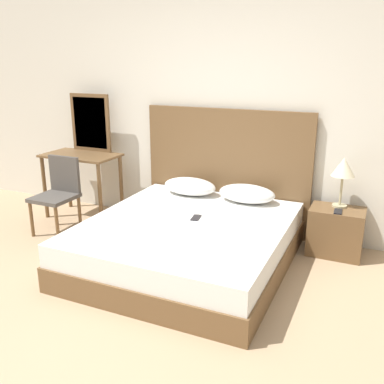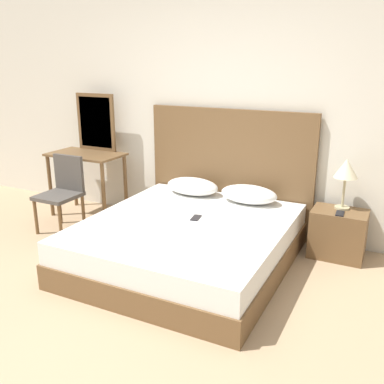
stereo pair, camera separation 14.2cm
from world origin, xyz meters
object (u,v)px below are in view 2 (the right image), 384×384
(bed, at_px, (187,243))
(phone_on_nightstand, at_px, (340,213))
(phone_on_bed, at_px, (196,218))
(table_lamp, at_px, (346,170))
(chair, at_px, (63,189))
(nightstand, at_px, (338,234))
(vanity_desk, at_px, (86,165))

(bed, relative_size, phone_on_nightstand, 12.67)
(phone_on_bed, bearing_deg, table_lamp, 32.40)
(table_lamp, relative_size, phone_on_nightstand, 3.15)
(phone_on_nightstand, relative_size, chair, 0.19)
(phone_on_bed, height_order, table_lamp, table_lamp)
(phone_on_bed, relative_size, nightstand, 0.32)
(nightstand, xyz_separation_m, vanity_desk, (-2.88, -0.15, 0.39))
(nightstand, bearing_deg, bed, -147.23)
(phone_on_bed, height_order, vanity_desk, vanity_desk)
(nightstand, xyz_separation_m, table_lamp, (0.00, 0.07, 0.61))
(table_lamp, height_order, vanity_desk, table_lamp)
(phone_on_nightstand, xyz_separation_m, chair, (-2.83, -0.53, -0.00))
(nightstand, bearing_deg, vanity_desk, -177.04)
(nightstand, relative_size, chair, 0.61)
(phone_on_bed, bearing_deg, bed, -109.54)
(phone_on_bed, xyz_separation_m, table_lamp, (1.18, 0.75, 0.41))
(nightstand, xyz_separation_m, phone_on_nightstand, (0.01, -0.09, 0.24))
(phone_on_bed, xyz_separation_m, phone_on_nightstand, (1.18, 0.59, 0.04))
(nightstand, bearing_deg, phone_on_nightstand, -84.73)
(phone_on_nightstand, distance_m, chair, 2.88)
(vanity_desk, bearing_deg, table_lamp, 4.37)
(bed, distance_m, chair, 1.64)
(nightstand, bearing_deg, table_lamp, 87.37)
(phone_on_bed, xyz_separation_m, vanity_desk, (-1.70, 0.53, 0.20))
(phone_on_nightstand, xyz_separation_m, vanity_desk, (-2.88, -0.06, 0.15))
(table_lamp, bearing_deg, chair, -166.28)
(phone_on_bed, xyz_separation_m, chair, (-1.65, 0.06, 0.04))
(bed, distance_m, nightstand, 1.44)
(phone_on_nightstand, height_order, chair, chair)
(phone_on_bed, relative_size, phone_on_nightstand, 1.04)
(vanity_desk, relative_size, chair, 1.07)
(bed, height_order, phone_on_nightstand, phone_on_nightstand)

